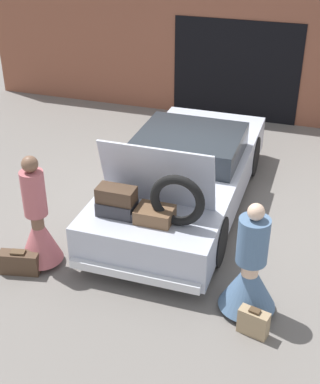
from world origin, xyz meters
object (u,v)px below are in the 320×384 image
at_px(car, 184,175).
at_px(person_left, 38,227).
at_px(suitcase_beside_right_person, 253,322).
at_px(person_right, 249,275).
at_px(suitcase_beside_left_person, 20,262).

xyz_separation_m(car, person_left, (-1.45, -2.14, 0.04)).
bearing_deg(suitcase_beside_right_person, person_right, 110.48).
height_order(car, person_left, car).
height_order(person_left, suitcase_beside_right_person, person_left).
relative_size(car, person_left, 2.83).
bearing_deg(person_left, suitcase_beside_left_person, -31.99).
relative_size(suitcase_beside_left_person, suitcase_beside_right_person, 1.49).
distance_m(person_left, suitcase_beside_right_person, 3.11).
xyz_separation_m(car, suitcase_beside_left_person, (-1.63, -2.43, -0.40)).
xyz_separation_m(person_right, suitcase_beside_left_person, (-3.09, -0.24, -0.38)).
relative_size(person_left, suitcase_beside_right_person, 4.31).
bearing_deg(suitcase_beside_left_person, suitcase_beside_right_person, -2.73).
xyz_separation_m(person_left, person_right, (2.90, -0.04, -0.06)).
distance_m(person_left, suitcase_beside_left_person, 0.55).
height_order(car, suitcase_beside_right_person, car).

